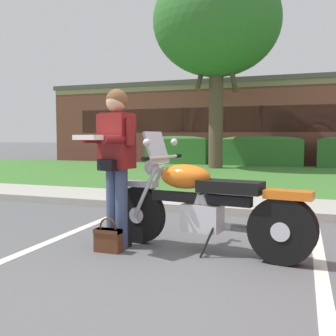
% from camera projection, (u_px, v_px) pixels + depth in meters
% --- Properties ---
extents(ground_plane, '(140.00, 140.00, 0.00)m').
position_uv_depth(ground_plane, '(172.00, 275.00, 3.49)').
color(ground_plane, '#565659').
extents(curb_strip, '(60.00, 0.20, 0.12)m').
position_uv_depth(curb_strip, '(236.00, 211.00, 6.19)').
color(curb_strip, '#ADA89E').
rests_on(curb_strip, ground).
extents(concrete_walk, '(60.00, 1.50, 0.08)m').
position_uv_depth(concrete_walk, '(245.00, 204.00, 6.98)').
color(concrete_walk, '#ADA89E').
rests_on(concrete_walk, ground).
extents(grass_lawn, '(60.00, 8.94, 0.06)m').
position_uv_depth(grass_lawn, '(275.00, 177.00, 11.87)').
color(grass_lawn, '#3D752D').
rests_on(grass_lawn, ground).
extents(stall_stripe_0, '(0.26, 4.40, 0.01)m').
position_uv_depth(stall_stripe_0, '(29.00, 250.00, 4.26)').
color(stall_stripe_0, silver).
rests_on(stall_stripe_0, ground).
extents(stall_stripe_1, '(0.26, 4.40, 0.01)m').
position_uv_depth(stall_stripe_1, '(323.00, 285.00, 3.26)').
color(stall_stripe_1, silver).
rests_on(stall_stripe_1, ground).
extents(motorcycle, '(2.24, 0.82, 1.26)m').
position_uv_depth(motorcycle, '(212.00, 206.00, 4.13)').
color(motorcycle, black).
rests_on(motorcycle, ground).
extents(rider_person, '(0.55, 0.65, 1.70)m').
position_uv_depth(rider_person, '(115.00, 154.00, 4.32)').
color(rider_person, black).
rests_on(rider_person, ground).
extents(handbag, '(0.28, 0.13, 0.36)m').
position_uv_depth(handbag, '(108.00, 238.00, 4.20)').
color(handbag, '#562D19').
rests_on(handbag, ground).
extents(shade_tree, '(4.57, 4.57, 7.26)m').
position_uv_depth(shade_tree, '(217.00, 23.00, 14.45)').
color(shade_tree, brown).
rests_on(shade_tree, ground).
extents(hedge_left, '(2.70, 0.90, 1.24)m').
position_uv_depth(hedge_left, '(178.00, 150.00, 17.41)').
color(hedge_left, '#336B2D').
rests_on(hedge_left, ground).
extents(hedge_center_left, '(3.34, 0.90, 1.24)m').
position_uv_depth(hedge_center_left, '(260.00, 151.00, 16.19)').
color(hedge_center_left, '#336B2D').
rests_on(hedge_center_left, ground).
extents(brick_building, '(20.64, 11.24, 3.73)m').
position_uv_depth(brick_building, '(275.00, 125.00, 22.09)').
color(brick_building, brown).
rests_on(brick_building, ground).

